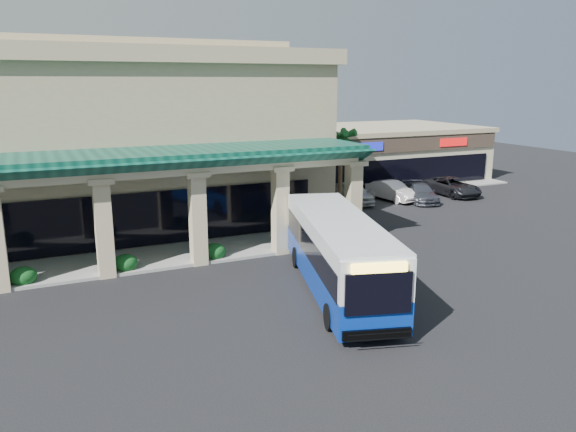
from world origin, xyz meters
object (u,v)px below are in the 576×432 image
car_silver (352,193)px  car_gray (452,186)px  pedestrian (381,259)px  car_red (420,193)px  transit_bus (338,255)px  car_white (392,191)px

car_silver → car_gray: 8.96m
pedestrian → car_red: size_ratio=0.35×
transit_bus → car_red: bearing=58.3°
transit_bus → car_gray: (19.15, 14.83, -0.92)m
car_silver → car_white: size_ratio=1.04×
pedestrian → car_silver: size_ratio=0.35×
car_silver → car_gray: size_ratio=0.89×
pedestrian → transit_bus: bearing=144.3°
car_white → car_gray: 5.63m
car_red → car_silver: bearing=-178.9°
car_silver → car_gray: (8.92, -0.82, -0.07)m
car_white → car_gray: size_ratio=0.86×
pedestrian → car_white: pedestrian is taller
pedestrian → car_gray: bearing=-12.5°
car_gray → transit_bus: bearing=-141.9°
pedestrian → car_red: (12.38, 13.02, -0.14)m
car_white → car_gray: car_white is taller
transit_bus → pedestrian: bearing=33.4°
pedestrian → car_gray: 21.40m
car_red → car_gray: size_ratio=0.89×
transit_bus → car_gray: transit_bus is taller
car_white → car_red: (1.74, -1.30, -0.06)m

